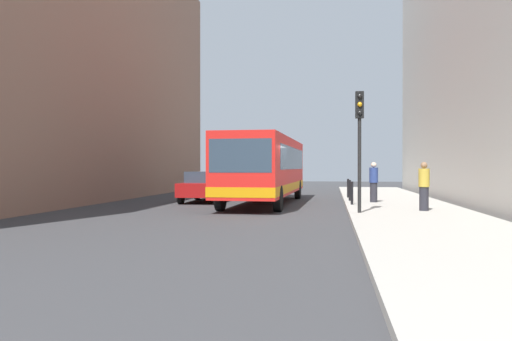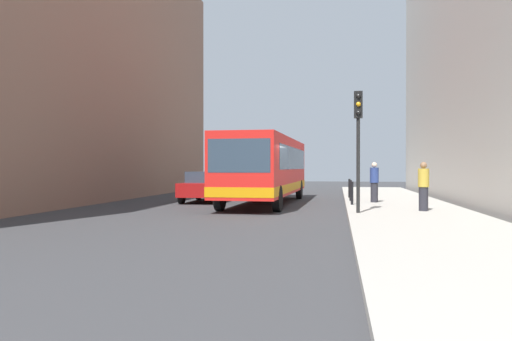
{
  "view_description": "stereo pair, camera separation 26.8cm",
  "coord_description": "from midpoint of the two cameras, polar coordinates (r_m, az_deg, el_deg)",
  "views": [
    {
      "loc": [
        2.61,
        -18.81,
        1.69
      ],
      "look_at": [
        -0.54,
        1.56,
        1.55
      ],
      "focal_mm": 34.32,
      "sensor_mm": 36.0,
      "label": 1
    },
    {
      "loc": [
        2.88,
        -18.77,
        1.69
      ],
      "look_at": [
        -0.54,
        1.56,
        1.55
      ],
      "focal_mm": 34.32,
      "sensor_mm": 36.0,
      "label": 2
    }
  ],
  "objects": [
    {
      "name": "ground_plane",
      "position": [
        19.06,
        0.48,
        -4.7
      ],
      "size": [
        80.0,
        80.0,
        0.0
      ],
      "primitive_type": "plane",
      "color": "#38383A"
    },
    {
      "name": "bollard_near",
      "position": [
        20.54,
        10.75,
        -2.6
      ],
      "size": [
        0.11,
        0.11,
        0.95
      ],
      "primitive_type": "cylinder",
      "color": "black",
      "rests_on": "sidewalk"
    },
    {
      "name": "bollard_far",
      "position": [
        25.26,
        10.39,
        -2.04
      ],
      "size": [
        0.11,
        0.11,
        0.95
      ],
      "primitive_type": "cylinder",
      "color": "black",
      "rests_on": "sidewalk"
    },
    {
      "name": "bus",
      "position": [
        22.67,
        0.8,
        0.47
      ],
      "size": [
        2.83,
        11.09,
        3.0
      ],
      "rotation": [
        0.0,
        0.0,
        3.11
      ],
      "color": "red",
      "rests_on": "ground"
    },
    {
      "name": "pedestrian_mid_sidewalk",
      "position": [
        22.12,
        13.22,
        -1.33
      ],
      "size": [
        0.38,
        0.38,
        1.76
      ],
      "rotation": [
        0.0,
        0.0,
        2.44
      ],
      "color": "#26262D",
      "rests_on": "sidewalk"
    },
    {
      "name": "bollard_mid",
      "position": [
        22.9,
        10.55,
        -2.29
      ],
      "size": [
        0.11,
        0.11,
        0.95
      ],
      "primitive_type": "cylinder",
      "color": "black",
      "rests_on": "sidewalk"
    },
    {
      "name": "sidewalk",
      "position": [
        19.04,
        16.82,
        -4.5
      ],
      "size": [
        4.4,
        40.0,
        0.15
      ],
      "primitive_type": "cube",
      "color": "#ADA89E",
      "rests_on": "ground"
    },
    {
      "name": "pedestrian_near_signal",
      "position": [
        18.25,
        18.59,
        -1.76
      ],
      "size": [
        0.38,
        0.38,
        1.73
      ],
      "rotation": [
        0.0,
        0.0,
        3.35
      ],
      "color": "#26262D",
      "rests_on": "sidewalk"
    },
    {
      "name": "traffic_light",
      "position": [
        16.91,
        11.53,
        4.84
      ],
      "size": [
        0.28,
        0.33,
        4.1
      ],
      "color": "black",
      "rests_on": "sidewalk"
    },
    {
      "name": "building_left",
      "position": [
        27.51,
        -23.25,
        12.73
      ],
      "size": [
        7.0,
        32.0,
        15.17
      ],
      "primitive_type": "cube",
      "color": "#936B56",
      "rests_on": "ground"
    },
    {
      "name": "car_beside_bus",
      "position": [
        24.14,
        -6.17,
        -1.77
      ],
      "size": [
        1.93,
        4.43,
        1.48
      ],
      "rotation": [
        0.0,
        0.0,
        3.16
      ],
      "color": "maroon",
      "rests_on": "ground"
    }
  ]
}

